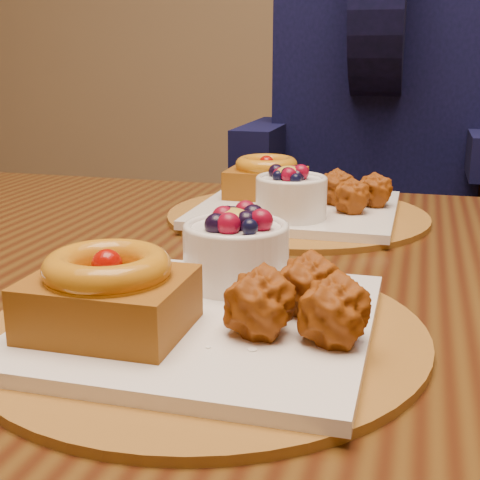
% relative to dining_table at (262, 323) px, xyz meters
% --- Properties ---
extents(dining_table, '(1.60, 0.90, 0.76)m').
position_rel_dining_table_xyz_m(dining_table, '(0.00, 0.00, 0.00)').
color(dining_table, '#361709').
rests_on(dining_table, ground).
extents(place_setting_near, '(0.38, 0.38, 0.09)m').
position_rel_dining_table_xyz_m(place_setting_near, '(-0.00, -0.21, 0.11)').
color(place_setting_near, brown).
rests_on(place_setting_near, dining_table).
extents(place_setting_far, '(0.38, 0.38, 0.09)m').
position_rel_dining_table_xyz_m(place_setting_far, '(-0.00, 0.21, 0.10)').
color(place_setting_far, brown).
rests_on(place_setting_far, dining_table).
extents(chair_far, '(0.60, 0.60, 0.95)m').
position_rel_dining_table_xyz_m(chair_far, '(0.15, 0.75, -0.15)').
color(chair_far, black).
rests_on(chair_far, ground).
extents(diner, '(0.53, 0.51, 0.87)m').
position_rel_dining_table_xyz_m(diner, '(0.07, 0.80, 0.26)').
color(diner, black).
rests_on(diner, ground).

